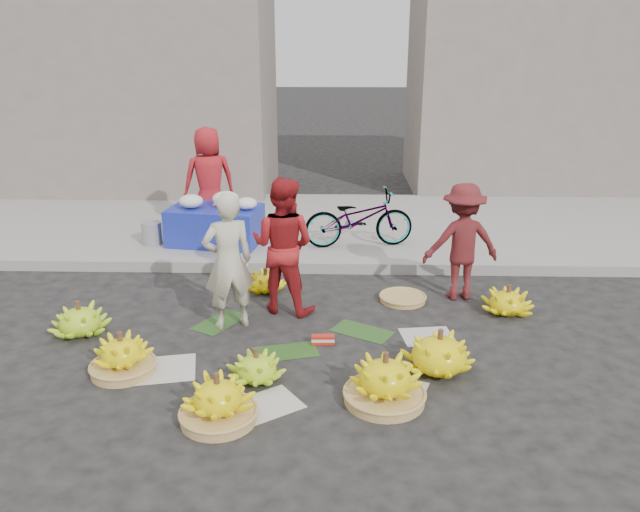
{
  "coord_description": "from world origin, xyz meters",
  "views": [
    {
      "loc": [
        0.42,
        -5.89,
        3.0
      ],
      "look_at": [
        0.22,
        0.8,
        0.7
      ],
      "focal_mm": 35.0,
      "sensor_mm": 36.0,
      "label": 1
    }
  ],
  "objects_px": {
    "banana_bunch_4": "(439,353)",
    "bicycle": "(359,218)",
    "vendor_cream": "(228,262)",
    "flower_table": "(216,223)",
    "banana_bunch_0": "(122,356)"
  },
  "relations": [
    {
      "from": "banana_bunch_4",
      "to": "vendor_cream",
      "type": "relative_size",
      "value": 0.56
    },
    {
      "from": "vendor_cream",
      "to": "flower_table",
      "type": "bearing_deg",
      "value": -100.3
    },
    {
      "from": "banana_bunch_4",
      "to": "bicycle",
      "type": "distance_m",
      "value": 3.61
    },
    {
      "from": "banana_bunch_0",
      "to": "flower_table",
      "type": "distance_m",
      "value": 3.74
    },
    {
      "from": "banana_bunch_4",
      "to": "bicycle",
      "type": "bearing_deg",
      "value": 100.7
    },
    {
      "from": "bicycle",
      "to": "vendor_cream",
      "type": "bearing_deg",
      "value": 140.91
    },
    {
      "from": "vendor_cream",
      "to": "flower_table",
      "type": "distance_m",
      "value": 2.75
    },
    {
      "from": "bicycle",
      "to": "banana_bunch_4",
      "type": "bearing_deg",
      "value": -178.27
    },
    {
      "from": "banana_bunch_0",
      "to": "flower_table",
      "type": "height_order",
      "value": "flower_table"
    },
    {
      "from": "banana_bunch_0",
      "to": "banana_bunch_4",
      "type": "bearing_deg",
      "value": 2.01
    },
    {
      "from": "vendor_cream",
      "to": "flower_table",
      "type": "xyz_separation_m",
      "value": [
        -0.65,
        2.65,
        -0.32
      ]
    },
    {
      "from": "banana_bunch_0",
      "to": "flower_table",
      "type": "relative_size",
      "value": 0.46
    },
    {
      "from": "banana_bunch_4",
      "to": "vendor_cream",
      "type": "height_order",
      "value": "vendor_cream"
    },
    {
      "from": "vendor_cream",
      "to": "banana_bunch_0",
      "type": "bearing_deg",
      "value": 27.12
    },
    {
      "from": "flower_table",
      "to": "bicycle",
      "type": "bearing_deg",
      "value": 6.49
    }
  ]
}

